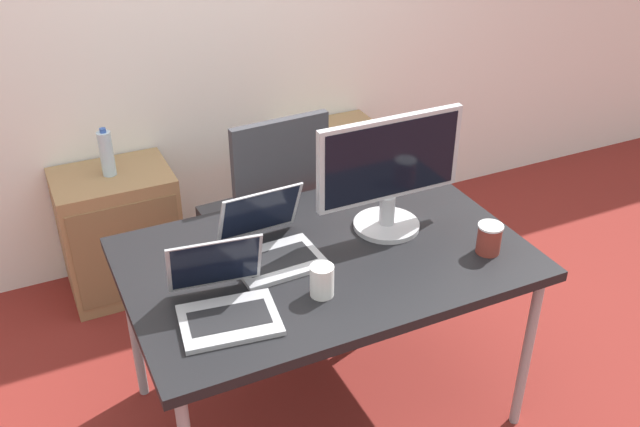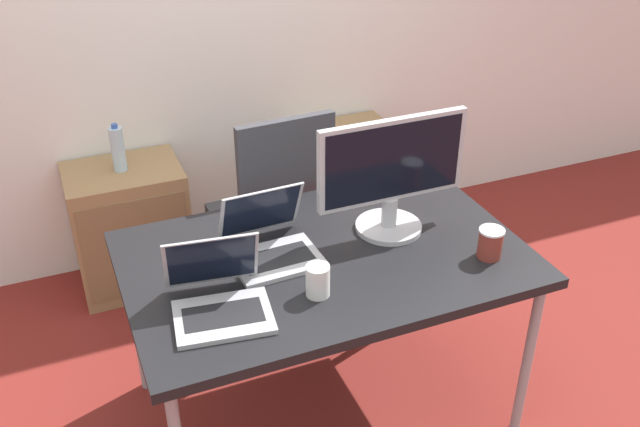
{
  "view_description": "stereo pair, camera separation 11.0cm",
  "coord_description": "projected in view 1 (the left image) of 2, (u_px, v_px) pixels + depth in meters",
  "views": [
    {
      "loc": [
        -0.95,
        -1.96,
        2.24
      ],
      "look_at": [
        0.0,
        0.05,
        0.92
      ],
      "focal_mm": 40.0,
      "sensor_mm": 36.0,
      "label": 1
    },
    {
      "loc": [
        -0.85,
        -2.01,
        2.24
      ],
      "look_at": [
        0.0,
        0.05,
        0.92
      ],
      "focal_mm": 40.0,
      "sensor_mm": 36.0,
      "label": 2
    }
  ],
  "objects": [
    {
      "name": "laptop_right",
      "position": [
        272.0,
        244.0,
        2.59
      ],
      "size": [
        0.32,
        0.34,
        0.24
      ],
      "color": "#ADADB2",
      "rests_on": "desk"
    },
    {
      "name": "office_chair",
      "position": [
        266.0,
        237.0,
        3.41
      ],
      "size": [
        0.56,
        0.57,
        1.08
      ],
      "color": "#232326",
      "rests_on": "ground_plane"
    },
    {
      "name": "ground_plane",
      "position": [
        325.0,
        406.0,
        3.02
      ],
      "size": [
        14.0,
        14.0,
        0.0
      ],
      "primitive_type": "plane",
      "color": "maroon"
    },
    {
      "name": "monitor",
      "position": [
        389.0,
        173.0,
        2.67
      ],
      "size": [
        0.59,
        0.26,
        0.46
      ],
      "color": "#B7B7BC",
      "rests_on": "desk"
    },
    {
      "name": "cabinet_right",
      "position": [
        331.0,
        185.0,
        4.02
      ],
      "size": [
        0.56,
        0.42,
        0.66
      ],
      "color": "#99754C",
      "rests_on": "ground_plane"
    },
    {
      "name": "coffee_cup_white",
      "position": [
        322.0,
        281.0,
        2.38
      ],
      "size": [
        0.08,
        0.08,
        0.11
      ],
      "color": "white",
      "rests_on": "desk"
    },
    {
      "name": "wall_back",
      "position": [
        197.0,
        15.0,
        3.49
      ],
      "size": [
        10.0,
        0.05,
        2.6
      ],
      "color": "white",
      "rests_on": "ground_plane"
    },
    {
      "name": "desk",
      "position": [
        325.0,
        266.0,
        2.65
      ],
      "size": [
        1.46,
        0.94,
        0.77
      ],
      "color": "black",
      "rests_on": "ground_plane"
    },
    {
      "name": "cabinet_left",
      "position": [
        120.0,
        233.0,
        3.59
      ],
      "size": [
        0.56,
        0.42,
        0.66
      ],
      "color": "#99754C",
      "rests_on": "ground_plane"
    },
    {
      "name": "water_bottle",
      "position": [
        107.0,
        153.0,
        3.36
      ],
      "size": [
        0.07,
        0.07,
        0.24
      ],
      "color": "silver",
      "rests_on": "cabinet_left"
    },
    {
      "name": "coffee_cup_brown",
      "position": [
        489.0,
        239.0,
        2.61
      ],
      "size": [
        0.09,
        0.09,
        0.12
      ],
      "color": "maroon",
      "rests_on": "desk"
    },
    {
      "name": "laptop_left",
      "position": [
        224.0,
        300.0,
        2.3
      ],
      "size": [
        0.34,
        0.36,
        0.24
      ],
      "color": "#ADADB2",
      "rests_on": "desk"
    }
  ]
}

